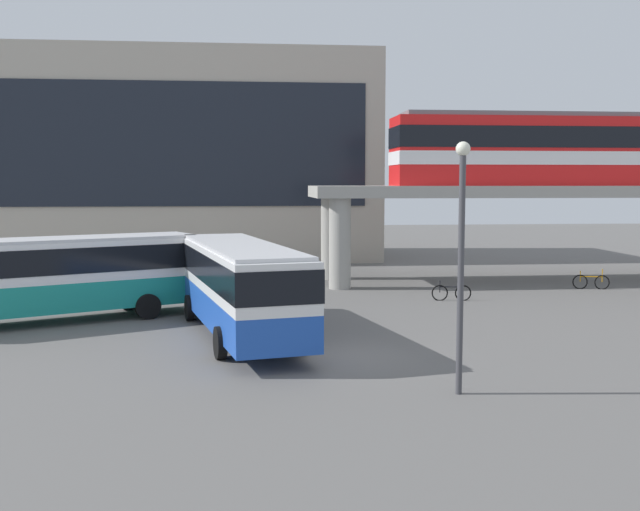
# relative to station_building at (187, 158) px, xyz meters

# --- Properties ---
(ground_plane) EXTENTS (120.00, 120.00, 0.00)m
(ground_plane) POSITION_rel_station_building_xyz_m (6.60, -21.70, -7.04)
(ground_plane) COLOR #605E5B
(station_building) EXTENTS (26.33, 11.42, 14.07)m
(station_building) POSITION_rel_station_building_xyz_m (0.00, 0.00, 0.00)
(station_building) COLOR #B2A899
(station_building) RESTS_ON ground_plane
(elevated_platform) EXTENTS (28.19, 5.50, 5.14)m
(elevated_platform) POSITION_rel_station_building_xyz_m (21.64, -15.19, -2.69)
(elevated_platform) COLOR #9E9B93
(elevated_platform) RESTS_ON ground_plane
(train) EXTENTS (23.11, 2.96, 3.84)m
(train) POSITION_rel_station_building_xyz_m (23.39, -15.19, 0.07)
(train) COLOR red
(train) RESTS_ON elevated_platform
(bus_main) EXTENTS (4.79, 11.33, 3.22)m
(bus_main) POSITION_rel_station_building_xyz_m (3.84, -28.43, -5.05)
(bus_main) COLOR #1E4CB2
(bus_main) RESTS_ON ground_plane
(bus_secondary) EXTENTS (11.03, 7.15, 3.22)m
(bus_secondary) POSITION_rel_station_building_xyz_m (-3.07, -25.01, -5.05)
(bus_secondary) COLOR teal
(bus_secondary) RESTS_ON ground_plane
(bicycle_orange) EXTENTS (1.74, 0.53, 1.04)m
(bicycle_orange) POSITION_rel_station_building_xyz_m (21.25, -18.55, -6.68)
(bicycle_orange) COLOR black
(bicycle_orange) RESTS_ON ground_plane
(bicycle_black) EXTENTS (1.78, 0.27, 1.04)m
(bicycle_black) POSITION_rel_station_building_xyz_m (13.29, -21.44, -6.68)
(bicycle_black) COLOR black
(bicycle_black) RESTS_ON ground_plane
(lamp_post) EXTENTS (0.36, 0.36, 6.30)m
(lamp_post) POSITION_rel_station_building_xyz_m (9.37, -36.05, -3.32)
(lamp_post) COLOR #3F3F44
(lamp_post) RESTS_ON ground_plane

